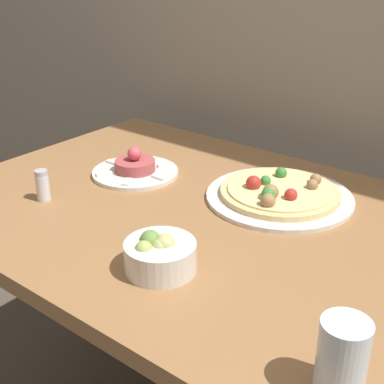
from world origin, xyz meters
TOP-DOWN VIEW (x-y plane):
  - dining_table at (0.00, 0.41)m, footprint 1.21×0.82m
  - pizza_plate at (0.09, 0.57)m, footprint 0.33×0.33m
  - tartare_plate at (-0.27, 0.47)m, footprint 0.22×0.22m
  - small_bowl at (0.07, 0.18)m, footprint 0.13×0.13m
  - drinking_glass at (0.44, 0.11)m, footprint 0.07×0.07m
  - salt_shaker at (-0.33, 0.24)m, footprint 0.03×0.03m

SIDE VIEW (x-z plane):
  - dining_table at x=0.00m, z-range 0.28..1.07m
  - pizza_plate at x=0.09m, z-range 0.78..0.83m
  - tartare_plate at x=-0.27m, z-range 0.77..0.84m
  - small_bowl at x=0.07m, z-range 0.78..0.86m
  - salt_shaker at x=-0.33m, z-range 0.79..0.86m
  - drinking_glass at x=0.44m, z-range 0.79..0.90m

